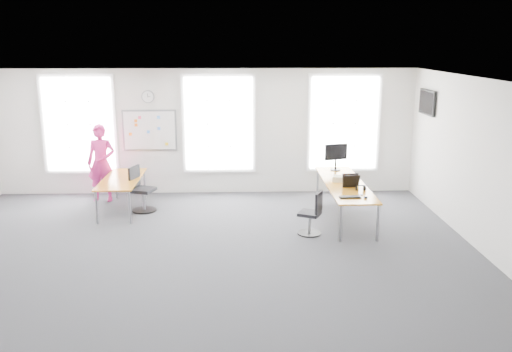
{
  "coord_description": "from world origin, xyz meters",
  "views": [
    {
      "loc": [
        0.75,
        -8.87,
        3.61
      ],
      "look_at": [
        1.09,
        1.2,
        1.1
      ],
      "focal_mm": 38.0,
      "sensor_mm": 36.0,
      "label": 1
    }
  ],
  "objects_px": {
    "desk_right": "(344,185)",
    "headphones": "(360,188)",
    "desk_left": "(122,181)",
    "chair_right": "(312,216)",
    "chair_left": "(141,192)",
    "person": "(101,163)",
    "monitor": "(336,155)",
    "keyboard": "(350,197)"
  },
  "relations": [
    {
      "from": "chair_left",
      "to": "monitor",
      "type": "height_order",
      "value": "monitor"
    },
    {
      "from": "chair_right",
      "to": "keyboard",
      "type": "bearing_deg",
      "value": 111.6
    },
    {
      "from": "desk_right",
      "to": "desk_left",
      "type": "xyz_separation_m",
      "value": [
        -4.76,
        0.63,
        -0.03
      ]
    },
    {
      "from": "desk_left",
      "to": "headphones",
      "type": "bearing_deg",
      "value": -13.77
    },
    {
      "from": "chair_left",
      "to": "monitor",
      "type": "bearing_deg",
      "value": -63.24
    },
    {
      "from": "chair_right",
      "to": "person",
      "type": "bearing_deg",
      "value": -93.47
    },
    {
      "from": "chair_left",
      "to": "headphones",
      "type": "xyz_separation_m",
      "value": [
        4.54,
        -1.16,
        0.36
      ]
    },
    {
      "from": "desk_right",
      "to": "headphones",
      "type": "bearing_deg",
      "value": -70.87
    },
    {
      "from": "chair_left",
      "to": "person",
      "type": "height_order",
      "value": "person"
    },
    {
      "from": "desk_left",
      "to": "keyboard",
      "type": "xyz_separation_m",
      "value": [
        4.65,
        -1.72,
        0.09
      ]
    },
    {
      "from": "desk_right",
      "to": "headphones",
      "type": "relative_size",
      "value": 15.68
    },
    {
      "from": "chair_left",
      "to": "chair_right",
      "type": "bearing_deg",
      "value": -95.47
    },
    {
      "from": "desk_left",
      "to": "headphones",
      "type": "relative_size",
      "value": 10.17
    },
    {
      "from": "desk_right",
      "to": "monitor",
      "type": "bearing_deg",
      "value": 89.34
    },
    {
      "from": "chair_left",
      "to": "person",
      "type": "relative_size",
      "value": 0.55
    },
    {
      "from": "desk_left",
      "to": "chair_left",
      "type": "bearing_deg",
      "value": -8.11
    },
    {
      "from": "desk_right",
      "to": "chair_right",
      "type": "bearing_deg",
      "value": -127.79
    },
    {
      "from": "chair_right",
      "to": "headphones",
      "type": "height_order",
      "value": "chair_right"
    },
    {
      "from": "desk_right",
      "to": "desk_left",
      "type": "relative_size",
      "value": 1.54
    },
    {
      "from": "headphones",
      "to": "monitor",
      "type": "height_order",
      "value": "monitor"
    },
    {
      "from": "desk_right",
      "to": "person",
      "type": "relative_size",
      "value": 1.7
    },
    {
      "from": "person",
      "to": "headphones",
      "type": "relative_size",
      "value": 9.25
    },
    {
      "from": "monitor",
      "to": "person",
      "type": "bearing_deg",
      "value": 160.2
    },
    {
      "from": "chair_left",
      "to": "monitor",
      "type": "xyz_separation_m",
      "value": [
        4.35,
        0.57,
        0.67
      ]
    },
    {
      "from": "chair_right",
      "to": "monitor",
      "type": "distance_m",
      "value": 2.46
    },
    {
      "from": "person",
      "to": "monitor",
      "type": "relative_size",
      "value": 2.91
    },
    {
      "from": "chair_left",
      "to": "headphones",
      "type": "height_order",
      "value": "chair_left"
    },
    {
      "from": "desk_left",
      "to": "monitor",
      "type": "relative_size",
      "value": 3.19
    },
    {
      "from": "desk_left",
      "to": "monitor",
      "type": "xyz_separation_m",
      "value": [
        4.77,
        0.51,
        0.45
      ]
    },
    {
      "from": "chair_right",
      "to": "headphones",
      "type": "bearing_deg",
      "value": 139.44
    },
    {
      "from": "keyboard",
      "to": "person",
      "type": "bearing_deg",
      "value": 151.55
    },
    {
      "from": "desk_right",
      "to": "chair_left",
      "type": "distance_m",
      "value": 4.38
    },
    {
      "from": "desk_left",
      "to": "chair_left",
      "type": "height_order",
      "value": "chair_left"
    },
    {
      "from": "desk_right",
      "to": "monitor",
      "type": "height_order",
      "value": "monitor"
    },
    {
      "from": "monitor",
      "to": "headphones",
      "type": "bearing_deg",
      "value": -100.94
    },
    {
      "from": "desk_left",
      "to": "chair_right",
      "type": "xyz_separation_m",
      "value": [
        3.94,
        -1.68,
        -0.28
      ]
    },
    {
      "from": "desk_right",
      "to": "chair_right",
      "type": "xyz_separation_m",
      "value": [
        -0.81,
        -1.05,
        -0.31
      ]
    },
    {
      "from": "desk_left",
      "to": "person",
      "type": "height_order",
      "value": "person"
    },
    {
      "from": "desk_left",
      "to": "chair_left",
      "type": "xyz_separation_m",
      "value": [
        0.42,
        -0.06,
        -0.22
      ]
    },
    {
      "from": "desk_left",
      "to": "headphones",
      "type": "height_order",
      "value": "headphones"
    },
    {
      "from": "chair_left",
      "to": "headphones",
      "type": "distance_m",
      "value": 4.7
    },
    {
      "from": "headphones",
      "to": "chair_right",
      "type": "bearing_deg",
      "value": -171.5
    }
  ]
}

